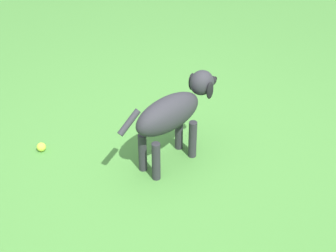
# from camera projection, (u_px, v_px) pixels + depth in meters

# --- Properties ---
(ground) EXTENTS (14.00, 14.00, 0.00)m
(ground) POSITION_uv_depth(u_px,v_px,m) (161.00, 168.00, 3.47)
(ground) COLOR #478438
(dog) EXTENTS (0.71, 0.60, 0.60)m
(dog) POSITION_uv_depth(u_px,v_px,m) (174.00, 112.00, 3.33)
(dog) COLOR #2D2D33
(dog) RESTS_ON ground
(tennis_ball_0) EXTENTS (0.07, 0.07, 0.07)m
(tennis_ball_0) POSITION_uv_depth(u_px,v_px,m) (41.00, 147.00, 3.61)
(tennis_ball_0) COLOR #C9E43E
(tennis_ball_0) RESTS_ON ground
(tennis_ball_1) EXTENTS (0.07, 0.07, 0.07)m
(tennis_ball_1) POSITION_uv_depth(u_px,v_px,m) (174.00, 101.00, 4.12)
(tennis_ball_1) COLOR #C2D735
(tennis_ball_1) RESTS_ON ground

